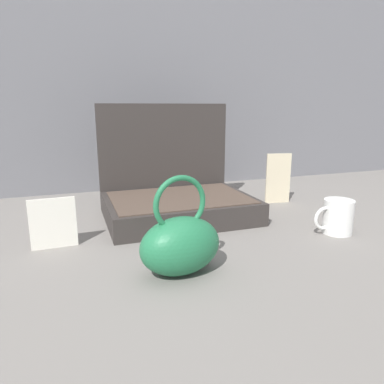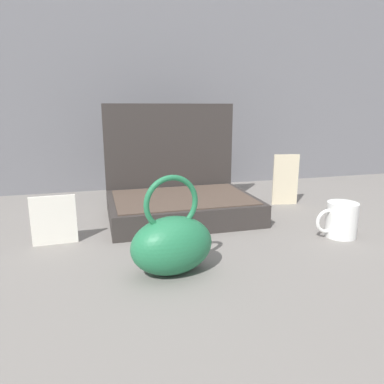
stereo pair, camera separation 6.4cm
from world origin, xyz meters
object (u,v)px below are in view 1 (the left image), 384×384
object	(u,v)px
poster_card_right	(278,178)
info_card_left	(53,223)
coffee_mug	(337,217)
teal_pouch_handbag	(180,243)
open_suitcase	(175,192)

from	to	relation	value
poster_card_right	info_card_left	bearing A→B (deg)	-155.19
coffee_mug	teal_pouch_handbag	bearing A→B (deg)	-169.33
teal_pouch_handbag	info_card_left	distance (m)	0.34
open_suitcase	poster_card_right	distance (m)	0.38
teal_pouch_handbag	coffee_mug	distance (m)	0.48
open_suitcase	info_card_left	bearing A→B (deg)	-154.91
open_suitcase	coffee_mug	bearing A→B (deg)	-40.29
teal_pouch_handbag	coffee_mug	xyz separation A→B (m)	(0.47, 0.09, -0.02)
open_suitcase	teal_pouch_handbag	size ratio (longest dim) A/B	2.12
teal_pouch_handbag	poster_card_right	xyz separation A→B (m)	(0.49, 0.41, 0.02)
teal_pouch_handbag	info_card_left	bearing A→B (deg)	137.01
coffee_mug	info_card_left	xyz separation A→B (m)	(-0.71, 0.14, 0.02)
open_suitcase	coffee_mug	xyz separation A→B (m)	(0.36, -0.31, -0.03)
info_card_left	poster_card_right	distance (m)	0.75
open_suitcase	teal_pouch_handbag	bearing A→B (deg)	-105.14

